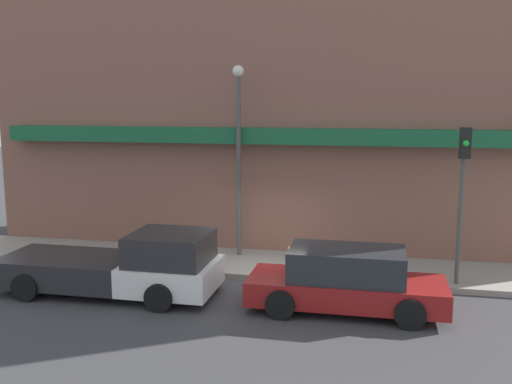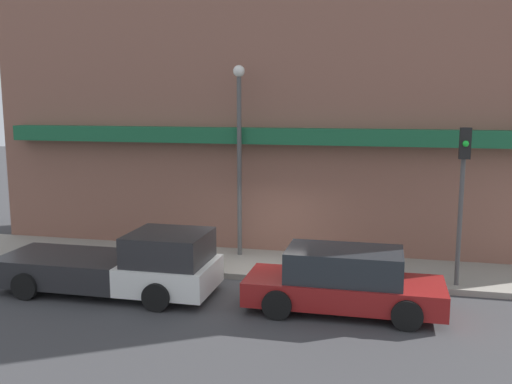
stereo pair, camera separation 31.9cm
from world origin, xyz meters
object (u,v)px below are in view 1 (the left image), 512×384
object	(u,v)px
parked_car	(346,281)
fire_hydrant	(291,259)
street_lamp	(239,140)
traffic_light	(463,179)
pickup_truck	(123,266)

from	to	relation	value
parked_car	fire_hydrant	world-z (taller)	parked_car
parked_car	street_lamp	xyz separation A→B (m)	(-3.58, 3.78, 3.10)
street_lamp	traffic_light	world-z (taller)	street_lamp
pickup_truck	street_lamp	world-z (taller)	street_lamp
street_lamp	traffic_light	size ratio (longest dim) A/B	1.41
pickup_truck	traffic_light	bearing A→B (deg)	13.52
fire_hydrant	traffic_light	world-z (taller)	traffic_light
pickup_truck	traffic_light	xyz separation A→B (m)	(8.61, 2.10, 2.27)
fire_hydrant	traffic_light	distance (m)	5.18
pickup_truck	parked_car	bearing A→B (deg)	-0.16
fire_hydrant	traffic_light	bearing A→B (deg)	-2.79
parked_car	street_lamp	world-z (taller)	street_lamp
parked_car	pickup_truck	bearing A→B (deg)	-178.79
parked_car	street_lamp	size ratio (longest dim) A/B	0.80
pickup_truck	street_lamp	xyz separation A→B (m)	(2.20, 3.78, 3.09)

